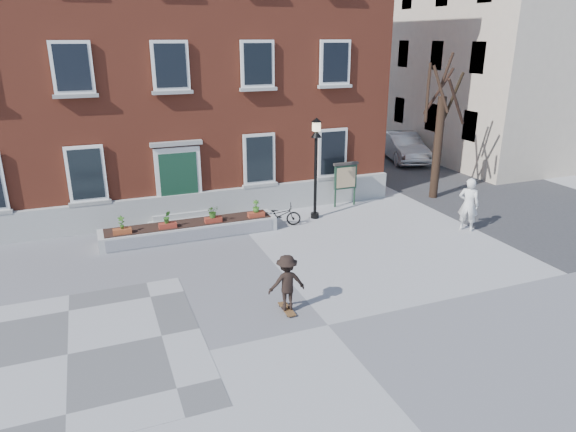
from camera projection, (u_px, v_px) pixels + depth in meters
name	position (u px, v px, depth m)	size (l,w,h in m)	color
ground	(328.00, 325.00, 12.71)	(100.00, 100.00, 0.00)	#98979A
checker_patch	(68.00, 355.00, 11.52)	(6.00, 6.00, 0.01)	#565658
bicycle	(280.00, 215.00, 19.30)	(0.55, 1.58, 0.83)	black
parked_car	(403.00, 147.00, 29.40)	(1.69, 4.85, 1.60)	silver
bystander	(468.00, 205.00, 18.62)	(0.72, 0.47, 1.98)	white
brick_building	(151.00, 48.00, 22.22)	(18.40, 10.85, 12.60)	brown
planter_assembly	(190.00, 229.00, 18.23)	(6.20, 1.12, 1.15)	beige
bare_tree	(439.00, 135.00, 21.92)	(1.83, 1.83, 6.16)	#322116
side_street	(447.00, 32.00, 33.96)	(15.20, 36.00, 14.50)	#3D3D40
lamp_post	(316.00, 155.00, 19.40)	(0.40, 0.40, 3.93)	black
notice_board	(346.00, 177.00, 21.26)	(1.10, 0.16, 1.87)	#18301F
skateboarder	(287.00, 283.00, 13.09)	(1.00, 0.78, 1.57)	brown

